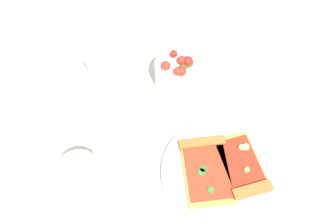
{
  "coord_description": "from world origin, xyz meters",
  "views": [
    {
      "loc": [
        -0.26,
        -0.21,
        0.74
      ],
      "look_at": [
        0.02,
        0.12,
        0.03
      ],
      "focal_mm": 40.02,
      "sensor_mm": 36.0,
      "label": 1
    }
  ],
  "objects_px": {
    "pizza_slice_near": "(243,169)",
    "pizza_slice_far": "(206,166)",
    "salad_bowl": "(178,72)",
    "pepper_shaker": "(93,64)",
    "plate": "(220,172)",
    "paper_napkin": "(255,92)",
    "soda_glass": "(84,185)"
  },
  "relations": [
    {
      "from": "pizza_slice_near",
      "to": "pizza_slice_far",
      "type": "bearing_deg",
      "value": 134.35
    },
    {
      "from": "salad_bowl",
      "to": "pepper_shaker",
      "type": "height_order",
      "value": "salad_bowl"
    },
    {
      "from": "pizza_slice_far",
      "to": "pepper_shaker",
      "type": "height_order",
      "value": "pepper_shaker"
    },
    {
      "from": "pizza_slice_near",
      "to": "pepper_shaker",
      "type": "bearing_deg",
      "value": 100.3
    },
    {
      "from": "plate",
      "to": "pepper_shaker",
      "type": "distance_m",
      "value": 0.4
    },
    {
      "from": "salad_bowl",
      "to": "paper_napkin",
      "type": "xyz_separation_m",
      "value": [
        0.12,
        -0.15,
        -0.04
      ]
    },
    {
      "from": "plate",
      "to": "pepper_shaker",
      "type": "relative_size",
      "value": 3.73
    },
    {
      "from": "plate",
      "to": "pizza_slice_far",
      "type": "distance_m",
      "value": 0.03
    },
    {
      "from": "plate",
      "to": "pepper_shaker",
      "type": "bearing_deg",
      "value": 95.89
    },
    {
      "from": "salad_bowl",
      "to": "pepper_shaker",
      "type": "relative_size",
      "value": 1.66
    },
    {
      "from": "salad_bowl",
      "to": "pepper_shaker",
      "type": "distance_m",
      "value": 0.21
    },
    {
      "from": "plate",
      "to": "pizza_slice_near",
      "type": "xyz_separation_m",
      "value": [
        0.04,
        -0.03,
        0.01
      ]
    },
    {
      "from": "soda_glass",
      "to": "paper_napkin",
      "type": "distance_m",
      "value": 0.45
    },
    {
      "from": "soda_glass",
      "to": "pizza_slice_far",
      "type": "bearing_deg",
      "value": -28.09
    },
    {
      "from": "pepper_shaker",
      "to": "salad_bowl",
      "type": "bearing_deg",
      "value": -49.43
    },
    {
      "from": "paper_napkin",
      "to": "pepper_shaker",
      "type": "xyz_separation_m",
      "value": [
        -0.25,
        0.3,
        0.03
      ]
    },
    {
      "from": "salad_bowl",
      "to": "paper_napkin",
      "type": "relative_size",
      "value": 0.8
    },
    {
      "from": "plate",
      "to": "paper_napkin",
      "type": "relative_size",
      "value": 1.79
    },
    {
      "from": "plate",
      "to": "pepper_shaker",
      "type": "xyz_separation_m",
      "value": [
        -0.04,
        0.39,
        0.03
      ]
    },
    {
      "from": "soda_glass",
      "to": "salad_bowl",
      "type": "bearing_deg",
      "value": 16.24
    },
    {
      "from": "soda_glass",
      "to": "paper_napkin",
      "type": "xyz_separation_m",
      "value": [
        0.45,
        -0.05,
        -0.06
      ]
    },
    {
      "from": "pizza_slice_near",
      "to": "salad_bowl",
      "type": "height_order",
      "value": "salad_bowl"
    },
    {
      "from": "pepper_shaker",
      "to": "pizza_slice_near",
      "type": "bearing_deg",
      "value": -79.7
    },
    {
      "from": "pizza_slice_near",
      "to": "pepper_shaker",
      "type": "xyz_separation_m",
      "value": [
        -0.08,
        0.42,
        0.01
      ]
    },
    {
      "from": "pizza_slice_far",
      "to": "plate",
      "type": "bearing_deg",
      "value": -56.15
    },
    {
      "from": "pizza_slice_near",
      "to": "pepper_shaker",
      "type": "height_order",
      "value": "pepper_shaker"
    },
    {
      "from": "pizza_slice_far",
      "to": "paper_napkin",
      "type": "distance_m",
      "value": 0.24
    },
    {
      "from": "pepper_shaker",
      "to": "pizza_slice_far",
      "type": "bearing_deg",
      "value": -86.31
    },
    {
      "from": "plate",
      "to": "pizza_slice_near",
      "type": "bearing_deg",
      "value": -38.86
    },
    {
      "from": "soda_glass",
      "to": "pepper_shaker",
      "type": "relative_size",
      "value": 1.97
    },
    {
      "from": "soda_glass",
      "to": "pepper_shaker",
      "type": "distance_m",
      "value": 0.32
    },
    {
      "from": "paper_napkin",
      "to": "soda_glass",
      "type": "bearing_deg",
      "value": 173.43
    }
  ]
}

